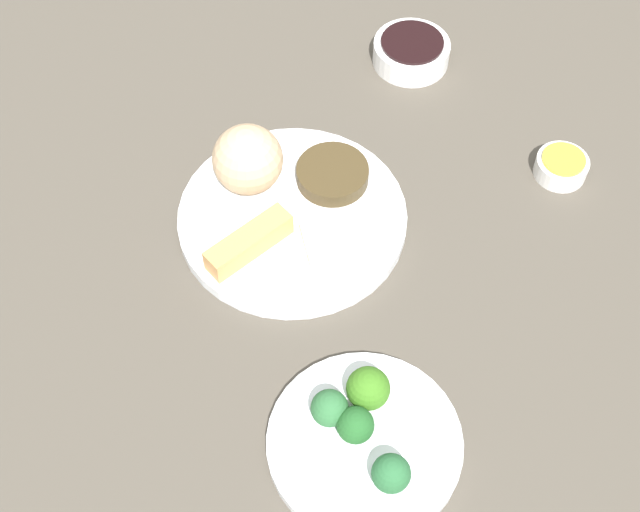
% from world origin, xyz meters
% --- Properties ---
extents(tabletop, '(2.20, 2.20, 0.02)m').
position_xyz_m(tabletop, '(0.00, 0.00, 0.01)').
color(tabletop, '#4D463C').
rests_on(tabletop, ground).
extents(main_plate, '(0.27, 0.27, 0.02)m').
position_xyz_m(main_plate, '(-0.06, -0.01, 0.03)').
color(main_plate, white).
rests_on(main_plate, tabletop).
extents(rice_scoop, '(0.08, 0.08, 0.08)m').
position_xyz_m(rice_scoop, '(-0.08, 0.06, 0.08)').
color(rice_scoop, tan).
rests_on(rice_scoop, main_plate).
extents(spring_roll, '(0.11, 0.05, 0.03)m').
position_xyz_m(spring_roll, '(-0.13, -0.03, 0.05)').
color(spring_roll, '#DC9753').
rests_on(spring_roll, main_plate).
extents(crab_rangoon_wonton, '(0.09, 0.08, 0.01)m').
position_xyz_m(crab_rangoon_wonton, '(-0.04, -0.07, 0.04)').
color(crab_rangoon_wonton, beige).
rests_on(crab_rangoon_wonton, main_plate).
extents(stir_fry_heap, '(0.09, 0.09, 0.02)m').
position_xyz_m(stir_fry_heap, '(0.01, 0.01, 0.05)').
color(stir_fry_heap, '#43351D').
rests_on(stir_fry_heap, main_plate).
extents(broccoli_plate, '(0.20, 0.20, 0.01)m').
position_xyz_m(broccoli_plate, '(-0.14, -0.28, 0.03)').
color(broccoli_plate, white).
rests_on(broccoli_plate, tabletop).
extents(broccoli_floret_0, '(0.04, 0.04, 0.04)m').
position_xyz_m(broccoli_floret_0, '(-0.14, -0.33, 0.05)').
color(broccoli_floret_0, '#286035').
rests_on(broccoli_floret_0, broccoli_plate).
extents(broccoli_floret_1, '(0.04, 0.04, 0.04)m').
position_xyz_m(broccoli_floret_1, '(-0.14, -0.27, 0.05)').
color(broccoli_floret_1, '#215825').
rests_on(broccoli_floret_1, broccoli_plate).
extents(broccoli_floret_2, '(0.04, 0.04, 0.04)m').
position_xyz_m(broccoli_floret_2, '(-0.11, -0.25, 0.06)').
color(broccoli_floret_2, '#3B741E').
rests_on(broccoli_floret_2, broccoli_plate).
extents(broccoli_floret_3, '(0.04, 0.04, 0.04)m').
position_xyz_m(broccoli_floret_3, '(-0.16, -0.24, 0.05)').
color(broccoli_floret_3, '#2E6637').
rests_on(broccoli_floret_3, broccoli_plate).
extents(soy_sauce_bowl, '(0.10, 0.10, 0.03)m').
position_xyz_m(soy_sauce_bowl, '(0.21, 0.14, 0.04)').
color(soy_sauce_bowl, white).
rests_on(soy_sauce_bowl, tabletop).
extents(soy_sauce_bowl_liquid, '(0.08, 0.08, 0.00)m').
position_xyz_m(soy_sauce_bowl_liquid, '(0.21, 0.14, 0.05)').
color(soy_sauce_bowl_liquid, black).
rests_on(soy_sauce_bowl_liquid, soy_sauce_bowl).
extents(sauce_ramekin_hot_mustard, '(0.06, 0.06, 0.02)m').
position_xyz_m(sauce_ramekin_hot_mustard, '(0.26, -0.11, 0.03)').
color(sauce_ramekin_hot_mustard, white).
rests_on(sauce_ramekin_hot_mustard, tabletop).
extents(sauce_ramekin_hot_mustard_liquid, '(0.05, 0.05, 0.00)m').
position_xyz_m(sauce_ramekin_hot_mustard_liquid, '(0.26, -0.11, 0.05)').
color(sauce_ramekin_hot_mustard_liquid, yellow).
rests_on(sauce_ramekin_hot_mustard_liquid, sauce_ramekin_hot_mustard).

